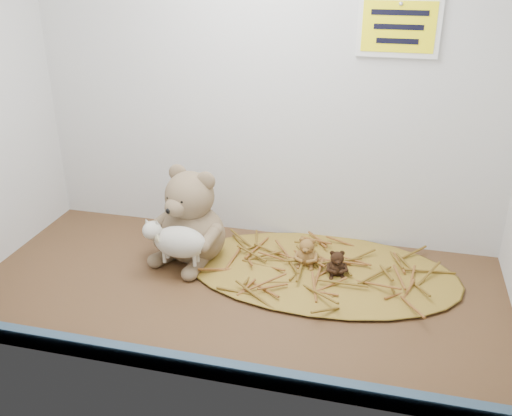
% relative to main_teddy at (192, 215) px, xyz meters
% --- Properties ---
extents(alcove_shell, '(1.20, 0.60, 0.90)m').
position_rel_main_teddy_xyz_m(alcove_shell, '(0.14, -0.02, 0.33)').
color(alcove_shell, '#452818').
rests_on(alcove_shell, ground).
extents(front_rail, '(1.19, 0.02, 0.04)m').
position_rel_main_teddy_xyz_m(front_rail, '(0.14, -0.40, -0.10)').
color(front_rail, '#37526A').
rests_on(front_rail, shelf_floor).
extents(straw_bed, '(0.66, 0.38, 0.01)m').
position_rel_main_teddy_xyz_m(straw_bed, '(0.32, 0.01, -0.11)').
color(straw_bed, olive).
rests_on(straw_bed, shelf_floor).
extents(main_teddy, '(0.25, 0.26, 0.24)m').
position_rel_main_teddy_xyz_m(main_teddy, '(0.00, 0.00, 0.00)').
color(main_teddy, '#7A674B').
rests_on(main_teddy, shelf_floor).
extents(toy_lamb, '(0.16, 0.10, 0.10)m').
position_rel_main_teddy_xyz_m(toy_lamb, '(-0.00, -0.09, -0.03)').
color(toy_lamb, beige).
rests_on(toy_lamb, main_teddy).
extents(mini_teddy_tan, '(0.06, 0.06, 0.07)m').
position_rel_main_teddy_xyz_m(mini_teddy_tan, '(0.28, 0.02, -0.07)').
color(mini_teddy_tan, brown).
rests_on(mini_teddy_tan, straw_bed).
extents(mini_teddy_brown, '(0.06, 0.07, 0.06)m').
position_rel_main_teddy_xyz_m(mini_teddy_brown, '(0.36, -0.01, -0.08)').
color(mini_teddy_brown, black).
rests_on(mini_teddy_brown, straw_bed).
extents(wall_sign, '(0.16, 0.01, 0.11)m').
position_rel_main_teddy_xyz_m(wall_sign, '(0.44, 0.18, 0.43)').
color(wall_sign, yellow).
rests_on(wall_sign, back_wall).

